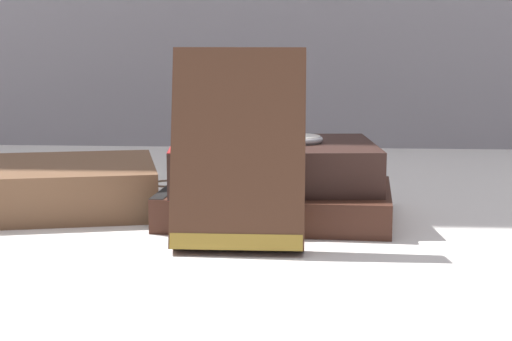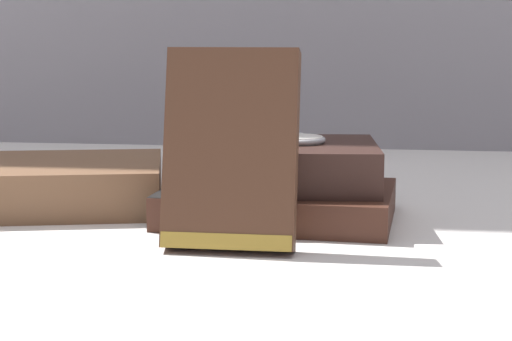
% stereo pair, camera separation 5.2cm
% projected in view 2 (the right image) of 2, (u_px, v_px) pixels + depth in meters
% --- Properties ---
extents(ground_plane, '(3.00, 3.00, 0.00)m').
position_uv_depth(ground_plane, '(206.00, 223.00, 0.74)').
color(ground_plane, silver).
extents(book_flat_bottom, '(0.21, 0.15, 0.03)m').
position_uv_depth(book_flat_bottom, '(273.00, 203.00, 0.76)').
color(book_flat_bottom, '#422319').
rests_on(book_flat_bottom, ground_plane).
extents(book_flat_top, '(0.19, 0.15, 0.04)m').
position_uv_depth(book_flat_top, '(269.00, 165.00, 0.76)').
color(book_flat_top, '#331E19').
rests_on(book_flat_top, book_flat_bottom).
extents(book_side_left, '(0.24, 0.20, 0.04)m').
position_uv_depth(book_side_left, '(45.00, 184.00, 0.81)').
color(book_side_left, brown).
rests_on(book_side_left, ground_plane).
extents(book_leaning_front, '(0.10, 0.06, 0.15)m').
position_uv_depth(book_leaning_front, '(231.00, 156.00, 0.65)').
color(book_leaning_front, '#4C2D1E').
rests_on(book_leaning_front, ground_plane).
extents(pocket_watch, '(0.05, 0.05, 0.01)m').
position_uv_depth(pocket_watch, '(299.00, 139.00, 0.75)').
color(pocket_watch, silver).
rests_on(pocket_watch, book_flat_top).
extents(reading_glasses, '(0.09, 0.04, 0.00)m').
position_uv_depth(reading_glasses, '(204.00, 182.00, 0.93)').
color(reading_glasses, '#4C3828').
rests_on(reading_glasses, ground_plane).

